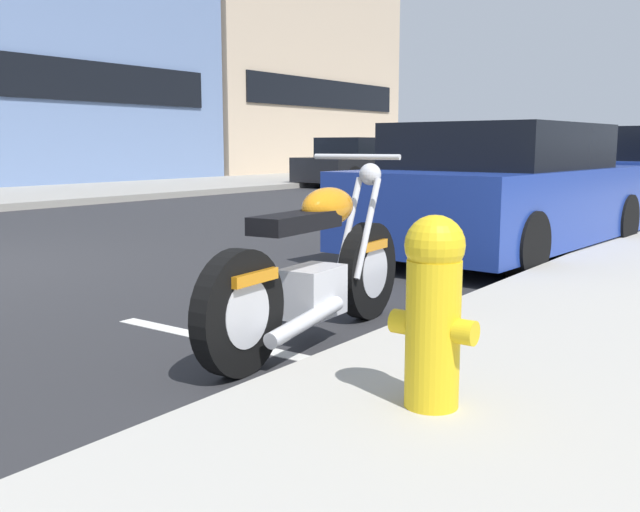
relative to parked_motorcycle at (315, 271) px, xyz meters
The scene contains 7 objects.
sidewalk_far_curb 16.83m from the parked_motorcycle, 46.08° to the left, with size 120.00×5.00×0.14m, color gray.
parking_stall_stripe 0.60m from the parked_motorcycle, 140.78° to the left, with size 0.12×2.20×0.01m, color silver.
parked_motorcycle is the anchor object (origin of this frame).
parked_car_across_street 4.14m from the parked_motorcycle, ahead, with size 4.22×2.14×1.41m.
car_opposite_curb 17.04m from the parked_motorcycle, 31.91° to the left, with size 4.35×1.96×1.40m.
fire_hydrant 1.54m from the parked_motorcycle, 125.85° to the right, with size 0.24×0.36×0.78m.
townhouse_near_left 28.80m from the parked_motorcycle, 42.97° to the left, with size 11.55×9.35×14.60m.
Camera 1 is at (-3.08, -7.15, 1.19)m, focal length 40.10 mm.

